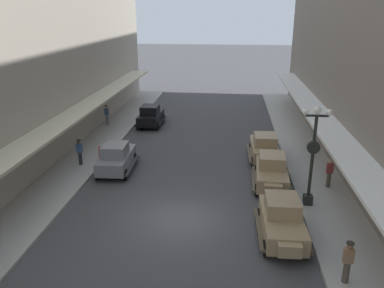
{
  "coord_description": "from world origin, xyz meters",
  "views": [
    {
      "loc": [
        2.31,
        -16.44,
        9.63
      ],
      "look_at": [
        0.0,
        6.0,
        1.8
      ],
      "focal_mm": 36.32,
      "sensor_mm": 36.0,
      "label": 1
    }
  ],
  "objects_px": {
    "lamp_post_with_clock": "(313,152)",
    "pedestrian_1": "(348,262)",
    "pedestrian_3": "(80,152)",
    "parked_car_0": "(282,219)",
    "pedestrian_0": "(107,115)",
    "parked_car_3": "(272,171)",
    "parked_car_4": "(264,147)",
    "parked_car_2": "(116,157)",
    "parked_car_1": "(151,115)",
    "fire_hydrant": "(100,152)",
    "pedestrian_2": "(329,173)"
  },
  "relations": [
    {
      "from": "parked_car_3",
      "to": "parked_car_4",
      "type": "height_order",
      "value": "same"
    },
    {
      "from": "pedestrian_0",
      "to": "pedestrian_1",
      "type": "relative_size",
      "value": 1.0
    },
    {
      "from": "pedestrian_0",
      "to": "pedestrian_1",
      "type": "height_order",
      "value": "same"
    },
    {
      "from": "parked_car_2",
      "to": "pedestrian_0",
      "type": "distance_m",
      "value": 10.37
    },
    {
      "from": "parked_car_2",
      "to": "parked_car_4",
      "type": "bearing_deg",
      "value": 17.26
    },
    {
      "from": "pedestrian_2",
      "to": "pedestrian_0",
      "type": "bearing_deg",
      "value": 145.88
    },
    {
      "from": "lamp_post_with_clock",
      "to": "pedestrian_3",
      "type": "height_order",
      "value": "lamp_post_with_clock"
    },
    {
      "from": "parked_car_2",
      "to": "parked_car_3",
      "type": "xyz_separation_m",
      "value": [
        9.43,
        -1.21,
        0.0
      ]
    },
    {
      "from": "parked_car_1",
      "to": "parked_car_2",
      "type": "xyz_separation_m",
      "value": [
        -0.08,
        -10.21,
        0.0
      ]
    },
    {
      "from": "parked_car_1",
      "to": "fire_hydrant",
      "type": "bearing_deg",
      "value": -101.57
    },
    {
      "from": "parked_car_1",
      "to": "parked_car_2",
      "type": "height_order",
      "value": "same"
    },
    {
      "from": "pedestrian_1",
      "to": "parked_car_1",
      "type": "bearing_deg",
      "value": 119.72
    },
    {
      "from": "parked_car_2",
      "to": "parked_car_0",
      "type": "bearing_deg",
      "value": -35.13
    },
    {
      "from": "lamp_post_with_clock",
      "to": "parked_car_3",
      "type": "bearing_deg",
      "value": 125.32
    },
    {
      "from": "lamp_post_with_clock",
      "to": "pedestrian_1",
      "type": "distance_m",
      "value": 6.38
    },
    {
      "from": "parked_car_1",
      "to": "pedestrian_3",
      "type": "xyz_separation_m",
      "value": [
        -2.62,
        -9.74,
        0.07
      ]
    },
    {
      "from": "parked_car_4",
      "to": "pedestrian_1",
      "type": "xyz_separation_m",
      "value": [
        2.06,
        -12.52,
        0.07
      ]
    },
    {
      "from": "parked_car_0",
      "to": "pedestrian_3",
      "type": "bearing_deg",
      "value": 149.34
    },
    {
      "from": "parked_car_3",
      "to": "parked_car_2",
      "type": "bearing_deg",
      "value": 172.67
    },
    {
      "from": "parked_car_1",
      "to": "fire_hydrant",
      "type": "height_order",
      "value": "parked_car_1"
    },
    {
      "from": "lamp_post_with_clock",
      "to": "fire_hydrant",
      "type": "xyz_separation_m",
      "value": [
        -12.75,
        5.32,
        -2.42
      ]
    },
    {
      "from": "pedestrian_1",
      "to": "lamp_post_with_clock",
      "type": "bearing_deg",
      "value": 92.78
    },
    {
      "from": "parked_car_4",
      "to": "pedestrian_2",
      "type": "distance_m",
      "value": 5.36
    },
    {
      "from": "pedestrian_3",
      "to": "lamp_post_with_clock",
      "type": "bearing_deg",
      "value": -16.43
    },
    {
      "from": "pedestrian_0",
      "to": "pedestrian_2",
      "type": "bearing_deg",
      "value": -34.12
    },
    {
      "from": "lamp_post_with_clock",
      "to": "pedestrian_2",
      "type": "xyz_separation_m",
      "value": [
        1.51,
        2.22,
        -2.0
      ]
    },
    {
      "from": "parked_car_0",
      "to": "fire_hydrant",
      "type": "distance_m",
      "value": 13.89
    },
    {
      "from": "fire_hydrant",
      "to": "pedestrian_1",
      "type": "distance_m",
      "value": 17.32
    },
    {
      "from": "fire_hydrant",
      "to": "pedestrian_3",
      "type": "relative_size",
      "value": 0.49
    },
    {
      "from": "fire_hydrant",
      "to": "pedestrian_2",
      "type": "bearing_deg",
      "value": -12.28
    },
    {
      "from": "parked_car_0",
      "to": "pedestrian_1",
      "type": "distance_m",
      "value": 3.59
    },
    {
      "from": "parked_car_1",
      "to": "pedestrian_2",
      "type": "height_order",
      "value": "parked_car_1"
    },
    {
      "from": "lamp_post_with_clock",
      "to": "pedestrian_1",
      "type": "bearing_deg",
      "value": -87.22
    },
    {
      "from": "parked_car_3",
      "to": "pedestrian_0",
      "type": "relative_size",
      "value": 2.58
    },
    {
      "from": "pedestrian_2",
      "to": "parked_car_1",
      "type": "bearing_deg",
      "value": 137.34
    },
    {
      "from": "parked_car_0",
      "to": "pedestrian_3",
      "type": "xyz_separation_m",
      "value": [
        -11.95,
        7.08,
        0.07
      ]
    },
    {
      "from": "parked_car_2",
      "to": "parked_car_3",
      "type": "distance_m",
      "value": 9.51
    },
    {
      "from": "parked_car_2",
      "to": "pedestrian_3",
      "type": "bearing_deg",
      "value": 169.67
    },
    {
      "from": "parked_car_0",
      "to": "lamp_post_with_clock",
      "type": "bearing_deg",
      "value": 61.13
    },
    {
      "from": "pedestrian_3",
      "to": "parked_car_1",
      "type": "bearing_deg",
      "value": 74.97
    },
    {
      "from": "parked_car_0",
      "to": "pedestrian_2",
      "type": "height_order",
      "value": "parked_car_0"
    },
    {
      "from": "parked_car_4",
      "to": "pedestrian_0",
      "type": "height_order",
      "value": "parked_car_4"
    },
    {
      "from": "parked_car_1",
      "to": "parked_car_4",
      "type": "distance_m",
      "value": 11.79
    },
    {
      "from": "fire_hydrant",
      "to": "pedestrian_2",
      "type": "height_order",
      "value": "pedestrian_2"
    },
    {
      "from": "parked_car_2",
      "to": "parked_car_4",
      "type": "distance_m",
      "value": 9.77
    },
    {
      "from": "parked_car_1",
      "to": "parked_car_3",
      "type": "xyz_separation_m",
      "value": [
        9.36,
        -11.42,
        0.0
      ]
    },
    {
      "from": "parked_car_0",
      "to": "parked_car_1",
      "type": "relative_size",
      "value": 1.01
    },
    {
      "from": "parked_car_3",
      "to": "pedestrian_2",
      "type": "bearing_deg",
      "value": -2.31
    },
    {
      "from": "parked_car_0",
      "to": "parked_car_3",
      "type": "distance_m",
      "value": 5.41
    },
    {
      "from": "parked_car_3",
      "to": "pedestrian_2",
      "type": "height_order",
      "value": "parked_car_3"
    }
  ]
}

